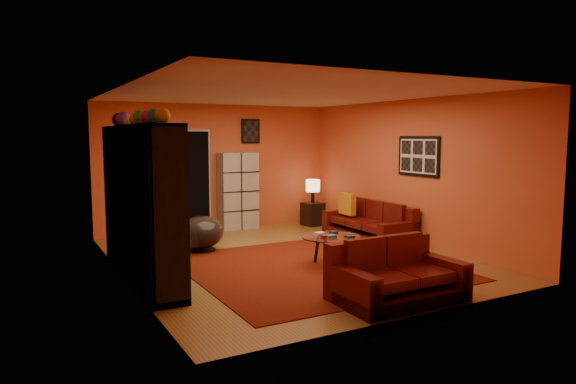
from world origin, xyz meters
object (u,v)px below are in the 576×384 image
sofa (371,224)px  table_lamp (313,186)px  coffee_table (331,239)px  side_table (313,214)px  storage_cabinet (238,191)px  tv (144,208)px  loveseat (393,276)px  bowl_chair (202,233)px  entertainment_unit (140,202)px

sofa → table_lamp: table_lamp is taller
coffee_table → side_table: side_table is taller
coffee_table → storage_cabinet: 3.55m
tv → coffee_table: bearing=-105.9°
loveseat → bowl_chair: (-1.17, 3.56, 0.04)m
coffee_table → side_table: (1.58, 3.12, -0.15)m
entertainment_unit → tv: 0.10m
storage_cabinet → tv: bearing=-134.1°
tv → coffee_table: 2.77m
entertainment_unit → storage_cabinet: entertainment_unit is taller
sofa → loveseat: size_ratio=1.28×
loveseat → storage_cabinet: storage_cabinet is taller
entertainment_unit → loveseat: entertainment_unit is taller
sofa → coffee_table: size_ratio=2.20×
entertainment_unit → sofa: entertainment_unit is taller
loveseat → coffee_table: (0.21, 1.69, 0.12)m
table_lamp → entertainment_unit: bearing=-150.5°
entertainment_unit → bowl_chair: entertainment_unit is taller
entertainment_unit → loveseat: bearing=-44.7°
side_table → table_lamp: bearing=63.4°
sofa → coffee_table: 2.18m
tv → bowl_chair: bearing=-47.1°
tv → table_lamp: 4.82m
sofa → tv: bearing=-172.6°
tv → bowl_chair: size_ratio=1.17×
entertainment_unit → tv: size_ratio=3.50×
entertainment_unit → loveseat: size_ratio=1.97×
storage_cabinet → side_table: 1.73m
entertainment_unit → loveseat: 3.52m
tv → loveseat: size_ratio=0.56×
storage_cabinet → bowl_chair: bearing=-130.9°
entertainment_unit → tv: entertainment_unit is taller
side_table → entertainment_unit: bearing=-150.5°
storage_cabinet → bowl_chair: size_ratio=2.18×
sofa → loveseat: same height
tv → loveseat: (2.39, -2.43, -0.68)m
tv → storage_cabinet: (2.60, 2.79, -0.16)m
table_lamp → storage_cabinet: bearing=165.6°
table_lamp → loveseat: bearing=-110.5°
sofa → loveseat: bearing=-123.2°
sofa → loveseat: (-1.97, -2.97, -0.00)m
side_table → bowl_chair: bearing=-157.1°
loveseat → side_table: 5.13m
table_lamp → sofa: bearing=-84.7°
coffee_table → entertainment_unit: bearing=164.6°
loveseat → bowl_chair: size_ratio=2.07×
storage_cabinet → side_table: size_ratio=3.21×
storage_cabinet → side_table: (1.59, -0.41, -0.55)m
entertainment_unit → coffee_table: bearing=-15.4°
bowl_chair → table_lamp: table_lamp is taller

